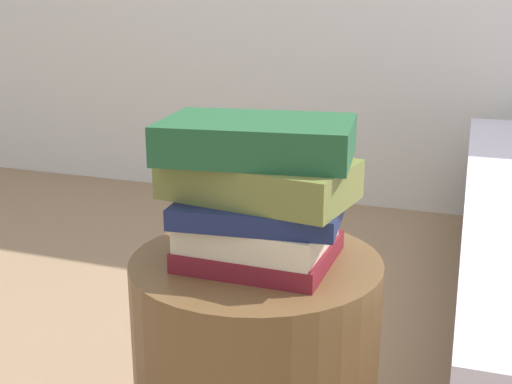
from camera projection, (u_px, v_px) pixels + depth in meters
The scene contains 5 objects.
book_maroon at pixel (259, 252), 1.08m from camera, with size 0.23×0.21×0.03m, color maroon.
book_cream at pixel (258, 231), 1.06m from camera, with size 0.22×0.18×0.04m, color beige.
book_navy at pixel (261, 207), 1.05m from camera, with size 0.26×0.21×0.03m, color #19234C.
book_olive at pixel (259, 179), 1.04m from camera, with size 0.29×0.17×0.06m, color olive.
book_forest at pixel (257, 139), 1.04m from camera, with size 0.30×0.20×0.06m, color #1E512D.
Camera 1 is at (0.35, -0.95, 0.92)m, focal length 46.19 mm.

